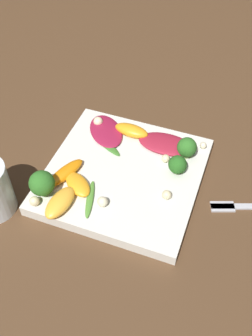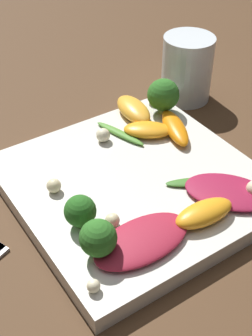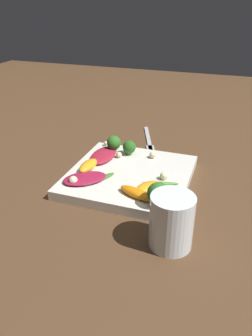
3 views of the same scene
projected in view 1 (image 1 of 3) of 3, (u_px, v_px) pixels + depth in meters
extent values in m
plane|color=#4C331E|center=(124.00, 179.00, 0.70)|extent=(2.40, 2.40, 0.00)
cube|color=silver|center=(124.00, 175.00, 0.69)|extent=(0.26, 0.26, 0.02)
cube|color=#B2B2B7|center=(223.00, 206.00, 0.66)|extent=(0.03, 0.04, 0.01)
ellipsoid|color=maroon|center=(166.00, 144.00, 0.72)|extent=(0.06, 0.10, 0.01)
ellipsoid|color=maroon|center=(106.00, 131.00, 0.75)|extent=(0.11, 0.10, 0.01)
ellipsoid|color=orange|center=(131.00, 131.00, 0.74)|extent=(0.03, 0.07, 0.02)
ellipsoid|color=orange|center=(65.00, 173.00, 0.67)|extent=(0.08, 0.05, 0.02)
ellipsoid|color=#FCAD33|center=(60.00, 203.00, 0.63)|extent=(0.07, 0.04, 0.02)
ellipsoid|color=orange|center=(78.00, 184.00, 0.66)|extent=(0.06, 0.07, 0.02)
cylinder|color=#7A9E51|center=(177.00, 170.00, 0.68)|extent=(0.01, 0.01, 0.01)
sphere|color=#26601E|center=(178.00, 165.00, 0.67)|extent=(0.03, 0.03, 0.03)
cylinder|color=#84AD5B|center=(186.00, 154.00, 0.71)|extent=(0.01, 0.01, 0.01)
sphere|color=#2D6B23|center=(187.00, 147.00, 0.69)|extent=(0.04, 0.04, 0.04)
cylinder|color=#84AD5B|center=(44.00, 191.00, 0.65)|extent=(0.01, 0.01, 0.02)
sphere|color=#2D6B23|center=(42.00, 183.00, 0.63)|extent=(0.04, 0.04, 0.04)
ellipsoid|color=#3D7528|center=(105.00, 143.00, 0.73)|extent=(0.06, 0.08, 0.01)
ellipsoid|color=#518E33|center=(90.00, 199.00, 0.64)|extent=(0.08, 0.03, 0.01)
sphere|color=beige|center=(203.00, 145.00, 0.72)|extent=(0.01, 0.01, 0.01)
sphere|color=beige|center=(103.00, 202.00, 0.63)|extent=(0.02, 0.02, 0.02)
sphere|color=beige|center=(167.00, 195.00, 0.64)|extent=(0.02, 0.02, 0.02)
sphere|color=beige|center=(98.00, 121.00, 0.76)|extent=(0.02, 0.02, 0.02)
sphere|color=beige|center=(35.00, 201.00, 0.63)|extent=(0.02, 0.02, 0.02)
sphere|color=beige|center=(166.00, 158.00, 0.70)|extent=(0.01, 0.01, 0.01)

